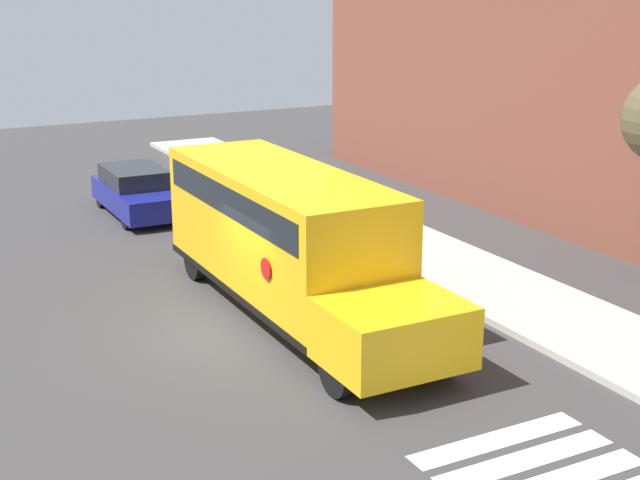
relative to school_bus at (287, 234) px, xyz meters
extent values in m
plane|color=#3A3838|center=(0.64, -1.58, -1.77)|extent=(60.00, 60.00, 0.00)
cube|color=#B2ADA3|center=(0.64, 4.92, -1.70)|extent=(44.00, 3.00, 0.15)
cube|color=white|center=(6.90, 0.42, -1.77)|extent=(0.50, 3.20, 0.01)
cube|color=white|center=(7.60, 0.42, -1.77)|extent=(0.50, 3.20, 0.01)
cube|color=yellow|center=(-0.40, 0.00, 0.01)|extent=(7.61, 2.50, 2.67)
cube|color=yellow|center=(4.40, 0.00, -0.74)|extent=(1.99, 2.50, 1.16)
cube|color=black|center=(-0.40, 0.00, -1.24)|extent=(7.61, 2.54, 0.16)
cube|color=black|center=(-0.40, 0.00, 0.80)|extent=(7.00, 2.53, 0.64)
cylinder|color=red|center=(1.69, -1.29, -0.12)|extent=(0.44, 0.02, 0.44)
cylinder|color=black|center=(4.30, 1.08, -1.27)|extent=(1.00, 0.30, 1.00)
cylinder|color=black|center=(4.30, -1.08, -1.27)|extent=(1.00, 0.30, 1.00)
cylinder|color=black|center=(-3.01, 1.08, -1.27)|extent=(1.00, 0.30, 1.00)
cylinder|color=black|center=(-3.01, -1.08, -1.27)|extent=(1.00, 0.30, 1.00)
cube|color=navy|center=(-9.77, -0.53, -1.20)|extent=(4.50, 1.83, 0.71)
cube|color=#1E2328|center=(-10.04, -0.53, -0.58)|extent=(2.52, 1.69, 0.54)
cylinder|color=black|center=(-8.28, 0.26, -1.45)|extent=(0.64, 0.22, 0.64)
cylinder|color=black|center=(-8.28, -1.33, -1.45)|extent=(0.64, 0.22, 0.64)
cylinder|color=black|center=(-11.25, 0.26, -1.45)|extent=(0.64, 0.22, 0.64)
cylinder|color=black|center=(-11.25, -1.33, -1.45)|extent=(0.64, 0.22, 0.64)
camera|label=1|loc=(16.99, -8.08, 5.37)|focal=50.00mm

